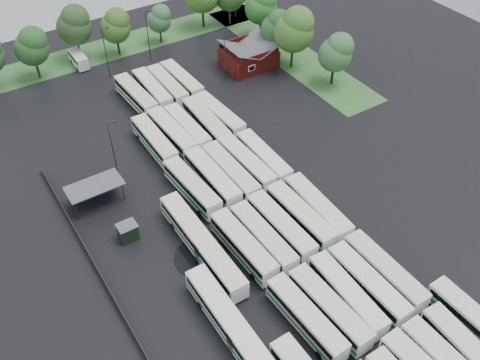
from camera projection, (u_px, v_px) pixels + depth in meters
ground at (275, 248)px, 73.90m from camera, size 160.00×160.00×0.00m
brick_building at (249, 57)px, 108.75m from camera, size 10.07×8.60×5.39m
wash_shed at (94, 187)px, 78.65m from camera, size 8.20×4.20×3.58m
utility_hut at (128, 232)px, 74.34m from camera, size 2.70×2.20×2.62m
grass_strip_north at (107, 49)px, 114.87m from camera, size 80.00×10.00×0.01m
grass_strip_east at (288, 52)px, 114.03m from camera, size 10.00×50.00×0.01m
west_fence at (101, 276)px, 69.57m from camera, size 0.10×50.00×1.20m
bus_r0c4 at (469, 354)px, 59.91m from camera, size 3.24×12.67×3.50m
bus_r1c0 at (306, 318)px, 63.39m from camera, size 3.03×12.46×3.45m
bus_r1c1 at (329, 308)px, 64.37m from camera, size 3.12×12.69×3.51m
bus_r1c2 at (347, 295)px, 65.79m from camera, size 3.18×12.68×3.50m
bus_r1c3 at (368, 284)px, 66.98m from camera, size 2.78×12.74×3.54m
bus_r1c4 at (384, 272)px, 68.41m from camera, size 2.81×12.80×3.56m
bus_r2c0 at (243, 246)px, 71.61m from camera, size 3.00×12.68×3.51m
bus_r2c1 at (263, 238)px, 72.63m from camera, size 2.81×12.68×3.52m
bus_r2c2 at (281, 227)px, 74.11m from camera, size 2.91×12.91×3.58m
bus_r2c3 at (300, 216)px, 75.59m from camera, size 2.98×12.98×3.60m
bus_r2c4 at (317, 208)px, 76.71m from camera, size 3.27×13.16×3.64m
bus_r3c0 at (192, 187)px, 80.11m from camera, size 3.30×12.67×3.49m
bus_r3c1 at (212, 178)px, 81.52m from camera, size 2.80×13.06×3.63m
bus_r3c2 at (230, 172)px, 82.46m from camera, size 2.84×13.10×3.64m
bus_r3c3 at (246, 164)px, 84.01m from camera, size 3.02×12.90×3.57m
bus_r3c4 at (264, 158)px, 85.14m from camera, size 2.92×12.59×3.49m
bus_r4c0 at (155, 141)px, 88.33m from camera, size 2.81×12.66×3.52m
bus_r4c1 at (172, 133)px, 89.83m from camera, size 3.10×12.95×3.58m
bus_r4c2 at (187, 129)px, 90.89m from camera, size 2.74×12.44×3.46m
bus_r4c3 at (206, 122)px, 92.10m from camera, size 3.25×13.18×3.64m
bus_r4c4 at (219, 116)px, 93.61m from camera, size 3.32×12.78×3.52m
bus_r5c1 at (136, 96)px, 98.19m from camera, size 3.17×12.84×3.55m
bus_r5c2 at (152, 90)px, 99.60m from camera, size 3.02×12.75×3.53m
bus_r5c3 at (168, 86)px, 100.64m from camera, size 2.80×12.65×3.51m
bus_r5c4 at (182, 81)px, 102.06m from camera, size 2.93×12.64×3.51m
artic_bus_west_b at (202, 244)px, 71.76m from camera, size 2.81×19.29×3.58m
artic_bus_west_c at (235, 331)px, 61.99m from camera, size 2.89×19.29×3.58m
minibus at (79, 59)px, 108.99m from camera, size 2.35×6.13×2.67m
tree_north_1 at (32, 46)px, 101.77m from camera, size 6.59×6.59×10.92m
tree_north_2 at (75, 24)px, 107.25m from camera, size 7.03×7.03×11.64m
tree_north_3 at (116, 25)px, 108.79m from camera, size 6.26×6.26×10.37m
tree_north_4 at (160, 18)px, 113.64m from camera, size 5.18×5.18×8.58m
tree_east_0 at (337, 52)px, 100.22m from camera, size 6.48×6.48×10.73m
tree_east_1 at (295, 29)px, 103.90m from camera, size 7.83×7.83×12.97m
tree_east_2 at (277, 27)px, 108.09m from camera, size 6.28×6.28×10.40m
tree_east_3 at (262, 5)px, 114.02m from camera, size 6.95×6.95×11.52m
lamp_post_ne at (225, 52)px, 102.34m from camera, size 1.57×0.31×10.18m
lamp_post_nw at (113, 145)px, 81.23m from camera, size 1.56×0.30×10.14m
lamp_post_back_w at (106, 49)px, 102.61m from camera, size 1.61×0.31×10.48m
lamp_post_back_e at (148, 32)px, 107.41m from camera, size 1.65×0.32×10.73m
puddle_1 at (433, 338)px, 63.59m from camera, size 2.71×2.71×0.01m
puddle_2 at (201, 258)px, 72.60m from camera, size 7.53×7.53×0.01m
puddle_3 at (334, 239)px, 75.06m from camera, size 5.16×5.16×0.01m
puddle_4 at (443, 289)px, 68.82m from camera, size 2.95×2.95×0.01m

